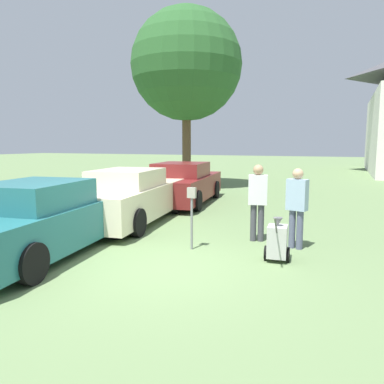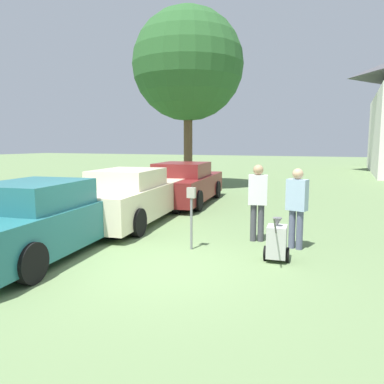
{
  "view_description": "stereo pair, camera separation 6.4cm",
  "coord_description": "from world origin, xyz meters",
  "px_view_note": "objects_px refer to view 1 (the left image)",
  "views": [
    {
      "loc": [
        3.1,
        -5.84,
        2.24
      ],
      "look_at": [
        -0.18,
        2.2,
        1.1
      ],
      "focal_mm": 35.0,
      "sensor_mm": 36.0,
      "label": 1
    },
    {
      "loc": [
        3.16,
        -5.82,
        2.24
      ],
      "look_at": [
        -0.18,
        2.2,
        1.1
      ],
      "focal_mm": 35.0,
      "sensor_mm": 36.0,
      "label": 2
    }
  ],
  "objects_px": {
    "parking_meter": "(192,206)",
    "person_worker": "(258,198)",
    "parked_car_cream": "(130,197)",
    "parked_car_maroon": "(183,184)",
    "equipment_cart": "(277,241)",
    "person_supervisor": "(297,203)",
    "parked_car_teal": "(41,221)"
  },
  "relations": [
    {
      "from": "parked_car_cream",
      "to": "person_worker",
      "type": "bearing_deg",
      "value": -17.8
    },
    {
      "from": "parked_car_cream",
      "to": "equipment_cart",
      "type": "bearing_deg",
      "value": -31.64
    },
    {
      "from": "parked_car_cream",
      "to": "equipment_cart",
      "type": "relative_size",
      "value": 5.15
    },
    {
      "from": "person_worker",
      "to": "equipment_cart",
      "type": "height_order",
      "value": "person_worker"
    },
    {
      "from": "parked_car_teal",
      "to": "parking_meter",
      "type": "relative_size",
      "value": 3.73
    },
    {
      "from": "person_supervisor",
      "to": "parked_car_teal",
      "type": "bearing_deg",
      "value": 42.51
    },
    {
      "from": "parked_car_teal",
      "to": "equipment_cart",
      "type": "bearing_deg",
      "value": 9.56
    },
    {
      "from": "person_worker",
      "to": "person_supervisor",
      "type": "relative_size",
      "value": 1.03
    },
    {
      "from": "parked_car_cream",
      "to": "parked_car_teal",
      "type": "bearing_deg",
      "value": -97.38
    },
    {
      "from": "person_worker",
      "to": "person_supervisor",
      "type": "xyz_separation_m",
      "value": [
        0.9,
        -0.3,
        -0.03
      ]
    },
    {
      "from": "parked_car_teal",
      "to": "parked_car_maroon",
      "type": "relative_size",
      "value": 0.94
    },
    {
      "from": "parking_meter",
      "to": "equipment_cart",
      "type": "xyz_separation_m",
      "value": [
        1.81,
        -0.12,
        -0.54
      ]
    },
    {
      "from": "person_worker",
      "to": "equipment_cart",
      "type": "xyz_separation_m",
      "value": [
        0.68,
        -1.31,
        -0.62
      ]
    },
    {
      "from": "parked_car_maroon",
      "to": "equipment_cart",
      "type": "relative_size",
      "value": 5.26
    },
    {
      "from": "parked_car_cream",
      "to": "parked_car_maroon",
      "type": "relative_size",
      "value": 0.98
    },
    {
      "from": "equipment_cart",
      "to": "parked_car_maroon",
      "type": "bearing_deg",
      "value": 122.67
    },
    {
      "from": "person_supervisor",
      "to": "equipment_cart",
      "type": "height_order",
      "value": "person_supervisor"
    },
    {
      "from": "parked_car_maroon",
      "to": "person_supervisor",
      "type": "height_order",
      "value": "person_supervisor"
    },
    {
      "from": "parking_meter",
      "to": "person_supervisor",
      "type": "relative_size",
      "value": 0.77
    },
    {
      "from": "equipment_cart",
      "to": "parked_car_cream",
      "type": "bearing_deg",
      "value": 150.51
    },
    {
      "from": "parked_car_cream",
      "to": "parked_car_maroon",
      "type": "distance_m",
      "value": 3.72
    },
    {
      "from": "parking_meter",
      "to": "person_worker",
      "type": "height_order",
      "value": "person_worker"
    },
    {
      "from": "parked_car_maroon",
      "to": "parked_car_teal",
      "type": "bearing_deg",
      "value": -97.39
    },
    {
      "from": "person_worker",
      "to": "parked_car_teal",
      "type": "bearing_deg",
      "value": 23.32
    },
    {
      "from": "parking_meter",
      "to": "person_supervisor",
      "type": "height_order",
      "value": "person_supervisor"
    },
    {
      "from": "person_supervisor",
      "to": "equipment_cart",
      "type": "bearing_deg",
      "value": 93.2
    },
    {
      "from": "parked_car_maroon",
      "to": "person_worker",
      "type": "bearing_deg",
      "value": -56.77
    },
    {
      "from": "parking_meter",
      "to": "person_worker",
      "type": "relative_size",
      "value": 0.75
    },
    {
      "from": "parked_car_cream",
      "to": "parked_car_maroon",
      "type": "bearing_deg",
      "value": 82.61
    },
    {
      "from": "parked_car_maroon",
      "to": "equipment_cart",
      "type": "distance_m",
      "value": 7.27
    },
    {
      "from": "parked_car_maroon",
      "to": "parking_meter",
      "type": "bearing_deg",
      "value": -72.06
    },
    {
      "from": "parked_car_maroon",
      "to": "parking_meter",
      "type": "relative_size",
      "value": 3.98
    }
  ]
}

